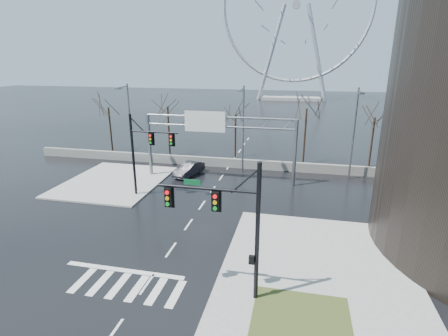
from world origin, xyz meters
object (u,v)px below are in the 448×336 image
(signal_mast_near, at_px, (232,218))
(signal_mast_far, at_px, (143,148))
(ferris_wheel, at_px, (296,11))
(sign_gantry, at_px, (216,134))
(car, at_px, (189,169))

(signal_mast_near, distance_m, signal_mast_far, 17.03)
(signal_mast_near, height_order, ferris_wheel, ferris_wheel)
(signal_mast_far, height_order, ferris_wheel, ferris_wheel)
(signal_mast_far, xyz_separation_m, ferris_wheel, (10.87, 86.04, 21.30))
(sign_gantry, relative_size, car, 3.64)
(sign_gantry, height_order, ferris_wheel, ferris_wheel)
(ferris_wheel, height_order, car, ferris_wheel)
(ferris_wheel, distance_m, car, 83.53)
(sign_gantry, distance_m, car, 5.67)
(sign_gantry, bearing_deg, signal_mast_near, -73.81)
(signal_mast_far, distance_m, ferris_wheel, 89.30)
(ferris_wheel, bearing_deg, signal_mast_far, -97.20)
(signal_mast_near, relative_size, car, 1.78)
(sign_gantry, bearing_deg, car, 164.47)
(signal_mast_near, distance_m, car, 22.23)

